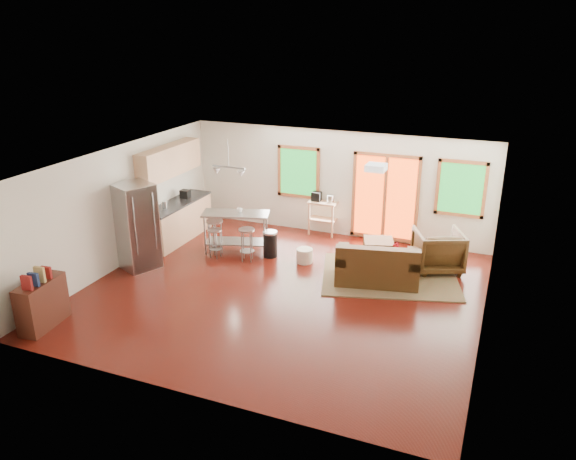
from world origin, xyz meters
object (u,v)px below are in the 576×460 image
at_px(armchair, 438,248).
at_px(kitchen_cart, 322,206).
at_px(ottoman, 378,249).
at_px(island, 236,225).
at_px(coffee_table, 386,257).
at_px(refrigerator, 136,226).
at_px(rug, 389,276).
at_px(loveseat, 377,267).

height_order(armchair, kitchen_cart, kitchen_cart).
distance_m(ottoman, kitchen_cart, 1.99).
xyz_separation_m(armchair, island, (-4.44, -0.70, 0.16)).
xyz_separation_m(coffee_table, armchair, (0.98, 0.57, 0.13)).
height_order(island, kitchen_cart, kitchen_cart).
height_order(coffee_table, refrigerator, refrigerator).
bearing_deg(armchair, kitchen_cart, -44.55).
distance_m(rug, coffee_table, 0.40).
xyz_separation_m(rug, ottoman, (-0.47, 0.89, 0.20)).
distance_m(rug, ottoman, 1.03).
xyz_separation_m(ottoman, kitchen_cart, (-1.66, 0.96, 0.52)).
bearing_deg(armchair, loveseat, 22.68).
bearing_deg(rug, kitchen_cart, 138.92).
bearing_deg(ottoman, island, -164.36).
distance_m(armchair, ottoman, 1.36).
bearing_deg(armchair, refrigerator, -3.25).
bearing_deg(kitchen_cart, loveseat, -49.13).
relative_size(armchair, ottoman, 1.53).
height_order(rug, ottoman, ottoman).
relative_size(refrigerator, island, 1.16).
relative_size(loveseat, refrigerator, 0.98).
height_order(rug, loveseat, loveseat).
bearing_deg(loveseat, armchair, 33.86).
distance_m(coffee_table, island, 3.47).
xyz_separation_m(rug, loveseat, (-0.19, -0.38, 0.33)).
relative_size(loveseat, armchair, 1.85).
bearing_deg(rug, ottoman, 117.47).
relative_size(ottoman, refrigerator, 0.35).
distance_m(coffee_table, ottoman, 0.83).
xyz_separation_m(rug, kitchen_cart, (-2.13, 1.86, 0.72)).
bearing_deg(refrigerator, armchair, 44.81).
bearing_deg(loveseat, coffee_table, 70.26).
distance_m(loveseat, kitchen_cart, 2.98).
bearing_deg(island, loveseat, -6.74).
relative_size(armchair, kitchen_cart, 0.91).
bearing_deg(armchair, coffee_table, 6.56).
distance_m(loveseat, island, 3.43).
bearing_deg(coffee_table, refrigerator, -161.58).
distance_m(rug, island, 3.64).
xyz_separation_m(coffee_table, kitchen_cart, (-2.00, 1.71, 0.38)).
bearing_deg(refrigerator, rug, 40.76).
bearing_deg(ottoman, refrigerator, -152.70).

